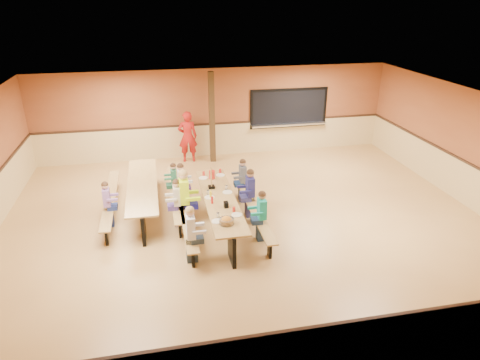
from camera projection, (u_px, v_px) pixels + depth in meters
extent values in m
plane|color=#A1743D|center=(246.00, 222.00, 10.66)|extent=(12.00, 12.00, 0.00)
cube|color=brown|center=(215.00, 113.00, 14.55)|extent=(12.00, 0.04, 3.00)
cube|color=brown|center=(329.00, 305.00, 5.57)|extent=(12.00, 0.04, 3.00)
cube|color=brown|center=(471.00, 149.00, 11.16)|extent=(0.04, 10.00, 3.00)
cube|color=white|center=(247.00, 103.00, 9.46)|extent=(12.00, 10.00, 0.04)
cube|color=black|center=(289.00, 108.00, 14.98)|extent=(2.60, 0.06, 1.20)
cube|color=silver|center=(289.00, 124.00, 15.12)|extent=(2.70, 0.28, 0.06)
cube|color=#322210|center=(212.00, 118.00, 13.97)|extent=(0.18, 0.18, 3.00)
cube|color=olive|center=(220.00, 199.00, 10.21)|extent=(0.75, 3.60, 0.04)
cube|color=black|center=(232.00, 247.00, 8.97)|extent=(0.08, 0.60, 0.70)
cube|color=black|center=(211.00, 187.00, 11.75)|extent=(0.08, 0.60, 0.70)
cube|color=olive|center=(186.00, 213.00, 10.17)|extent=(0.26, 3.60, 0.04)
cube|color=black|center=(186.00, 221.00, 10.26)|extent=(0.06, 0.18, 0.41)
cube|color=olive|center=(253.00, 207.00, 10.48)|extent=(0.26, 3.60, 0.04)
cube|color=black|center=(253.00, 215.00, 10.57)|extent=(0.06, 0.18, 0.41)
cube|color=olive|center=(142.00, 185.00, 10.99)|extent=(0.75, 3.60, 0.04)
cube|color=black|center=(143.00, 227.00, 9.74)|extent=(0.08, 0.60, 0.70)
cube|color=black|center=(144.00, 175.00, 12.53)|extent=(0.08, 0.60, 0.70)
cube|color=olive|center=(110.00, 198.00, 10.95)|extent=(0.26, 3.60, 0.04)
cube|color=black|center=(111.00, 205.00, 11.04)|extent=(0.06, 0.18, 0.41)
cube|color=olive|center=(175.00, 192.00, 11.25)|extent=(0.26, 3.60, 0.04)
cube|color=black|center=(176.00, 200.00, 11.34)|extent=(0.06, 0.18, 0.41)
imported|color=#A31612|center=(188.00, 137.00, 14.21)|extent=(0.64, 0.43, 1.73)
cylinder|color=#B22317|center=(212.00, 175.00, 11.26)|extent=(0.16, 0.16, 0.22)
cube|color=black|center=(226.00, 205.00, 9.76)|extent=(0.10, 0.14, 0.13)
cylinder|color=yellow|center=(211.00, 194.00, 10.21)|extent=(0.06, 0.06, 0.17)
cylinder|color=#B2140F|center=(212.00, 200.00, 9.94)|extent=(0.06, 0.06, 0.17)
cube|color=black|center=(211.00, 187.00, 10.74)|extent=(0.16, 0.16, 0.06)
cube|color=olive|center=(211.00, 177.00, 10.63)|extent=(0.02, 0.09, 0.50)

